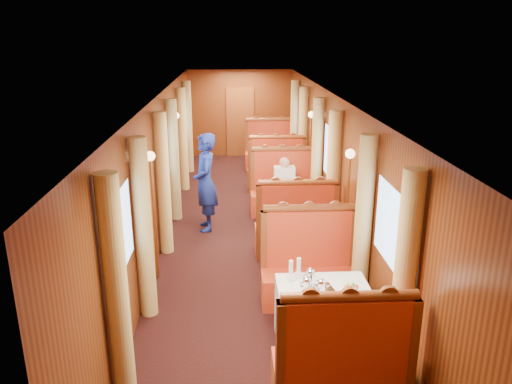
{
  "coord_description": "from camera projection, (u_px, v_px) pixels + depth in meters",
  "views": [
    {
      "loc": [
        -0.28,
        -8.53,
        3.52
      ],
      "look_at": [
        0.11,
        -0.87,
        1.05
      ],
      "focal_mm": 35.0,
      "sensor_mm": 36.0,
      "label": 1
    }
  ],
  "objects": [
    {
      "name": "wall_right",
      "position": [
        331.0,
        165.0,
        8.89
      ],
      "size": [
        0.01,
        12.0,
        2.5
      ],
      "primitive_type": null,
      "rotation": [
        1.57,
        0.0,
        -1.57
      ],
      "color": "brown",
      "rests_on": "floor"
    },
    {
      "name": "banquette_far_fwd",
      "position": [
        276.0,
        173.0,
        11.47
      ],
      "size": [
        1.3,
        0.55,
        1.34
      ],
      "color": "#AA1512",
      "rests_on": "floor"
    },
    {
      "name": "sconce_left_aft",
      "position": [
        177.0,
        139.0,
        10.37
      ],
      "size": [
        0.14,
        0.14,
        1.95
      ],
      "color": "#BF8C3F",
      "rests_on": "floor"
    },
    {
      "name": "table_near",
      "position": [
        322.0,
        316.0,
        5.8
      ],
      "size": [
        1.05,
        0.72,
        0.75
      ],
      "primitive_type": "cube",
      "color": "white",
      "rests_on": "floor"
    },
    {
      "name": "curtain_right_near_a",
      "position": [
        404.0,
        285.0,
        4.84
      ],
      "size": [
        0.22,
        0.22,
        2.35
      ],
      "primitive_type": "cylinder",
      "color": "#DCC171",
      "rests_on": "floor"
    },
    {
      "name": "rose_vase_far",
      "position": [
        272.0,
        142.0,
        12.25
      ],
      "size": [
        0.06,
        0.06,
        0.36
      ],
      "rotation": [
        0.0,
        0.0,
        0.43
      ],
      "color": "silver",
      "rests_on": "table_far"
    },
    {
      "name": "curtain_left_mid_a",
      "position": [
        163.0,
        184.0,
        8.03
      ],
      "size": [
        0.22,
        0.22,
        2.35
      ],
      "primitive_type": "cylinder",
      "color": "#DCC171",
      "rests_on": "floor"
    },
    {
      "name": "banquette_near_fwd",
      "position": [
        341.0,
        368.0,
        4.82
      ],
      "size": [
        1.3,
        0.55,
        1.34
      ],
      "color": "#AA1512",
      "rests_on": "floor"
    },
    {
      "name": "ceiling",
      "position": [
        247.0,
        95.0,
        8.44
      ],
      "size": [
        3.0,
        12.0,
        0.01
      ],
      "primitive_type": null,
      "rotation": [
        3.14,
        0.0,
        0.0
      ],
      "color": "silver",
      "rests_on": "wall_left"
    },
    {
      "name": "fruit_plate",
      "position": [
        351.0,
        288.0,
        5.61
      ],
      "size": [
        0.24,
        0.24,
        0.05
      ],
      "rotation": [
        0.0,
        0.0,
        -0.12
      ],
      "color": "white",
      "rests_on": "table_near"
    },
    {
      "name": "curtain_left_mid_b",
      "position": [
        174.0,
        161.0,
        9.52
      ],
      "size": [
        0.22,
        0.22,
        2.35
      ],
      "primitive_type": "cylinder",
      "color": "#DCC171",
      "rests_on": "floor"
    },
    {
      "name": "curtain_right_mid_a",
      "position": [
        333.0,
        182.0,
        8.17
      ],
      "size": [
        0.22,
        0.22,
        2.35
      ],
      "primitive_type": "cylinder",
      "color": "#DCC171",
      "rests_on": "floor"
    },
    {
      "name": "banquette_mid_fwd",
      "position": [
        295.0,
        231.0,
        8.14
      ],
      "size": [
        1.3,
        0.55,
        1.34
      ],
      "color": "#AA1512",
      "rests_on": "floor"
    },
    {
      "name": "curtain_left_far_a",
      "position": [
        183.0,
        140.0,
        11.36
      ],
      "size": [
        0.22,
        0.22,
        2.35
      ],
      "primitive_type": "cylinder",
      "color": "#DCC171",
      "rests_on": "floor"
    },
    {
      "name": "wall_far",
      "position": [
        240.0,
        113.0,
        14.52
      ],
      "size": [
        3.0,
        0.01,
        2.5
      ],
      "primitive_type": null,
      "rotation": [
        1.57,
        0.0,
        0.0
      ],
      "color": "brown",
      "rests_on": "floor"
    },
    {
      "name": "window_right_far",
      "position": [
        303.0,
        121.0,
        12.16
      ],
      "size": [
        0.01,
        1.2,
        0.9
      ],
      "primitive_type": null,
      "rotation": [
        1.57,
        0.0,
        -1.57
      ],
      "color": "#85ADDF",
      "rests_on": "wall_right"
    },
    {
      "name": "table_mid",
      "position": [
        288.0,
        212.0,
        9.12
      ],
      "size": [
        1.05,
        0.72,
        0.75
      ],
      "primitive_type": "cube",
      "color": "white",
      "rests_on": "floor"
    },
    {
      "name": "table_far",
      "position": [
        273.0,
        164.0,
        12.45
      ],
      "size": [
        1.05,
        0.72,
        0.75
      ],
      "primitive_type": "cube",
      "color": "white",
      "rests_on": "floor"
    },
    {
      "name": "cup_outboard",
      "position": [
        299.0,
        271.0,
        5.83
      ],
      "size": [
        0.08,
        0.08,
        0.26
      ],
      "rotation": [
        0.0,
        0.0,
        0.3
      ],
      "color": "white",
      "rests_on": "table_near"
    },
    {
      "name": "teapot_right",
      "position": [
        321.0,
        288.0,
        5.53
      ],
      "size": [
        0.19,
        0.16,
        0.13
      ],
      "primitive_type": null,
      "rotation": [
        0.0,
        0.0,
        -0.28
      ],
      "color": "silver",
      "rests_on": "tea_tray"
    },
    {
      "name": "window_left_near",
      "position": [
        120.0,
        234.0,
        5.36
      ],
      "size": [
        0.01,
        1.2,
        0.9
      ],
      "primitive_type": null,
      "rotation": [
        1.57,
        0.0,
        1.57
      ],
      "color": "#85ADDF",
      "rests_on": "wall_left"
    },
    {
      "name": "window_right_near",
      "position": [
        392.0,
        228.0,
        5.5
      ],
      "size": [
        0.01,
        1.2,
        0.9
      ],
      "primitive_type": null,
      "rotation": [
        1.57,
        0.0,
        -1.57
      ],
      "color": "#85ADDF",
      "rests_on": "wall_right"
    },
    {
      "name": "floor",
      "position": [
        247.0,
        232.0,
        9.2
      ],
      "size": [
        3.0,
        12.0,
        0.01
      ],
      "primitive_type": null,
      "color": "black",
      "rests_on": "ground"
    },
    {
      "name": "sconce_right_fore",
      "position": [
        348.0,
        187.0,
        7.18
      ],
      "size": [
        0.14,
        0.14,
        1.95
      ],
      "color": "#BF8C3F",
      "rests_on": "floor"
    },
    {
      "name": "teapot_left",
      "position": [
        307.0,
        285.0,
        5.57
      ],
      "size": [
        0.19,
        0.16,
        0.13
      ],
      "primitive_type": null,
      "rotation": [
        0.0,
        0.0,
        0.24
      ],
      "color": "silver",
      "rests_on": "tea_tray"
    },
    {
      "name": "curtain_right_far_a",
      "position": [
        303.0,
        138.0,
        11.49
      ],
      "size": [
        0.22,
        0.22,
        2.35
      ],
      "primitive_type": "cylinder",
      "color": "#DCC171",
      "rests_on": "floor"
    },
    {
      "name": "banquette_mid_aft",
      "position": [
        283.0,
        192.0,
        10.07
      ],
      "size": [
        1.3,
        0.55,
        1.34
      ],
      "color": "#AA1512",
      "rests_on": "floor"
    },
    {
      "name": "window_right_mid",
      "position": [
        331.0,
        154.0,
        8.83
      ],
      "size": [
        0.01,
        1.2,
        0.9
      ],
      "primitive_type": null,
      "rotation": [
        1.57,
        0.0,
        -1.57
      ],
      "color": "#85ADDF",
      "rests_on": "wall_right"
    },
    {
      "name": "curtain_right_mid_b",
      "position": [
        317.0,
        159.0,
        9.65
      ],
      "size": [
        0.22,
        0.22,
        2.35
      ],
      "primitive_type": "cylinder",
      "color": "#DCC171",
      "rests_on": "floor"
    },
    {
      "name": "curtain_left_near_b",
      "position": [
        144.0,
        230.0,
        6.19
      ],
      "size": [
        0.22,
        0.22,
        2.35
      ],
      "primitive_type": "cylinder",
      "color": "#DCC171",
      "rests_on": "floor"
    },
    {
      "name": "teapot_back",
      "position": [
        310.0,
        277.0,
        5.74
      ],
      "size": [
        0.2,
        0.17,
        0.14
      ],
      "primitive_type": null,
      "rotation": [
        0.0,
        0.0,
        0.28
      ],
      "color": "silver",
      "rests_on": "tea_tray"
    },
    {
      "name": "cup_inboard",
      "position": [
        291.0,
        273.0,
        5.77
      ],
      "size": [
        0.08,
        0.08,
        0.26
      ],
      "rotation": [
        0.0,
        0.0,
        -0.19
      ],
      "color": "white",
      "rests_on": "table_near"
    },
    {
      "name": "curtain_right_far_b",
      "position": [
        294.0,
        126.0,
        12.98
      ],
      "size": [
        0.22,
        0.22,
        2.35
      ],
      "primitive_type": "cylinder",
      "color": "#DCC171",
      "rests_on": "floor"
    },
    {
      "name": "sconce_left_fore",
      "position": [
        152.0,
        190.0,
        7.05
      ],
      "size": [
        0.14,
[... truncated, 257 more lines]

